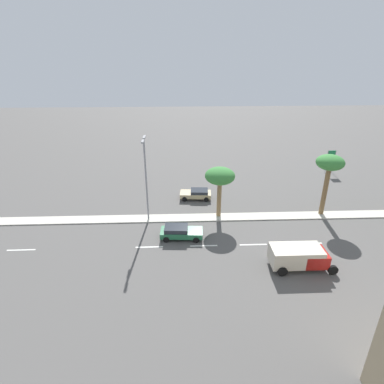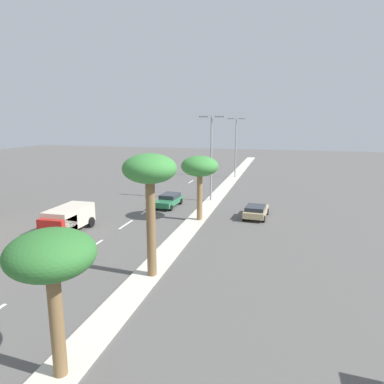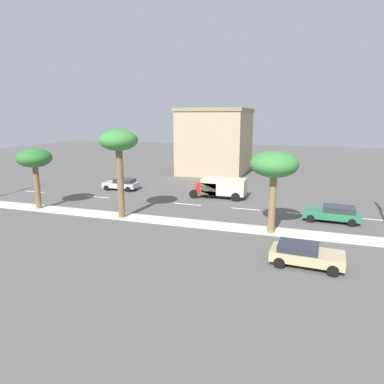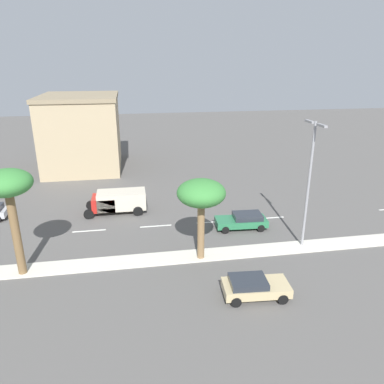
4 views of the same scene
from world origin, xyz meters
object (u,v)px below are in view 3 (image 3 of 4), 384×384
(commercial_building, at_px, (216,141))
(sedan_green_leading, at_px, (333,213))
(palm_tree_outboard, at_px, (274,166))
(box_truck, at_px, (220,187))
(sedan_silver_far, at_px, (122,184))
(sedan_tan_center, at_px, (305,254))
(palm_tree_mid, at_px, (34,160))
(palm_tree_center, at_px, (119,144))

(commercial_building, relative_size, sedan_green_leading, 2.74)
(palm_tree_outboard, xyz_separation_m, box_truck, (-10.02, -6.27, -3.86))
(sedan_green_leading, xyz_separation_m, box_truck, (-5.45, -10.88, 0.47))
(commercial_building, height_order, sedan_green_leading, commercial_building)
(sedan_silver_far, height_order, sedan_tan_center, sedan_silver_far)
(palm_tree_mid, height_order, sedan_green_leading, palm_tree_mid)
(sedan_tan_center, height_order, box_truck, box_truck)
(sedan_tan_center, bearing_deg, sedan_silver_far, -126.66)
(commercial_building, bearing_deg, palm_tree_outboard, 22.05)
(sedan_green_leading, bearing_deg, palm_tree_outboard, -45.27)
(sedan_green_leading, xyz_separation_m, sedan_tan_center, (9.63, -2.23, -0.03))
(palm_tree_mid, relative_size, sedan_tan_center, 1.32)
(palm_tree_mid, relative_size, sedan_silver_far, 1.37)
(palm_tree_center, xyz_separation_m, sedan_tan_center, (5.07, 14.85, -5.60))
(box_truck, bearing_deg, palm_tree_mid, -57.05)
(sedan_tan_center, distance_m, box_truck, 17.39)
(palm_tree_center, relative_size, sedan_green_leading, 1.63)
(sedan_green_leading, height_order, sedan_tan_center, sedan_green_leading)
(commercial_building, distance_m, palm_tree_center, 27.08)
(palm_tree_center, relative_size, box_truck, 1.28)
(commercial_building, xyz_separation_m, palm_tree_outboard, (27.01, 10.94, 0.19))
(palm_tree_mid, bearing_deg, palm_tree_outboard, 89.36)
(palm_tree_center, xyz_separation_m, sedan_silver_far, (-10.27, -5.76, -5.57))
(commercial_building, height_order, box_truck, commercial_building)
(commercial_building, xyz_separation_m, palm_tree_mid, (26.77, -10.42, -0.19))
(palm_tree_outboard, relative_size, sedan_tan_center, 1.43)
(palm_tree_center, height_order, palm_tree_outboard, palm_tree_center)
(sedan_tan_center, bearing_deg, sedan_green_leading, 166.95)
(palm_tree_mid, xyz_separation_m, sedan_tan_center, (5.30, 23.74, -3.98))
(sedan_silver_far, bearing_deg, sedan_green_leading, 75.97)
(palm_tree_mid, distance_m, sedan_tan_center, 24.65)
(commercial_building, height_order, sedan_tan_center, commercial_building)
(sedan_green_leading, bearing_deg, sedan_tan_center, -13.05)
(commercial_building, bearing_deg, palm_tree_mid, -21.26)
(palm_tree_outboard, bearing_deg, palm_tree_center, -90.06)
(sedan_silver_far, bearing_deg, palm_tree_center, 29.29)
(palm_tree_center, distance_m, box_truck, 12.83)
(palm_tree_outboard, height_order, sedan_silver_far, palm_tree_outboard)
(sedan_silver_far, xyz_separation_m, sedan_tan_center, (15.34, 20.61, -0.03))
(palm_tree_outboard, distance_m, sedan_silver_far, 21.37)
(commercial_building, distance_m, sedan_tan_center, 34.98)
(commercial_building, relative_size, box_truck, 2.15)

